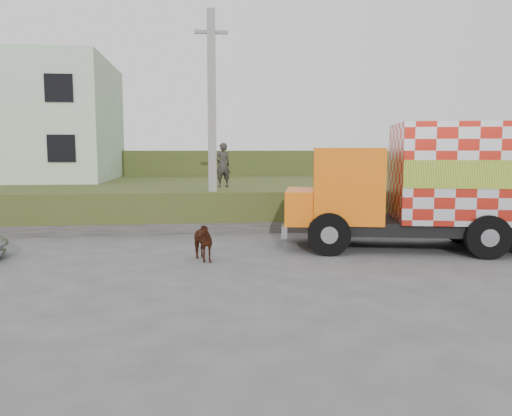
{
  "coord_description": "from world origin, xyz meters",
  "views": [
    {
      "loc": [
        -1.39,
        -13.82,
        3.0
      ],
      "look_at": [
        0.2,
        0.84,
        1.3
      ],
      "focal_mm": 35.0,
      "sensor_mm": 36.0,
      "label": 1
    }
  ],
  "objects": [
    {
      "name": "embankment",
      "position": [
        0.0,
        10.0,
        0.75
      ],
      "size": [
        40.0,
        12.0,
        1.5
      ],
      "primitive_type": "cube",
      "color": "#2F4D19",
      "rests_on": "ground"
    },
    {
      "name": "ground",
      "position": [
        0.0,
        0.0,
        0.0
      ],
      "size": [
        120.0,
        120.0,
        0.0
      ],
      "primitive_type": "plane",
      "color": "#474749",
      "rests_on": "ground"
    },
    {
      "name": "retaining_strip",
      "position": [
        -2.0,
        4.2,
        0.2
      ],
      "size": [
        16.0,
        0.5,
        0.4
      ],
      "primitive_type": "cube",
      "color": "#595651",
      "rests_on": "ground"
    },
    {
      "name": "cow",
      "position": [
        -1.47,
        -0.3,
        0.53
      ],
      "size": [
        1.0,
        1.39,
        1.07
      ],
      "primitive_type": "imported",
      "rotation": [
        0.0,
        0.0,
        0.38
      ],
      "color": "#351A0D",
      "rests_on": "ground"
    },
    {
      "name": "pedestrian",
      "position": [
        -0.53,
        6.77,
        2.41
      ],
      "size": [
        0.77,
        0.62,
        1.82
      ],
      "primitive_type": "imported",
      "rotation": [
        0.0,
        0.0,
        3.46
      ],
      "color": "#292624",
      "rests_on": "embankment"
    },
    {
      "name": "utility_pole",
      "position": [
        -1.0,
        4.6,
        4.08
      ],
      "size": [
        1.2,
        0.3,
        8.0
      ],
      "color": "gray",
      "rests_on": "ground"
    },
    {
      "name": "building",
      "position": [
        -11.0,
        13.0,
        4.5
      ],
      "size": [
        10.0,
        8.0,
        6.0
      ],
      "primitive_type": "cube",
      "color": "#B8D4B5",
      "rests_on": "embankment"
    },
    {
      "name": "cargo_truck",
      "position": [
        5.86,
        0.54,
        1.96
      ],
      "size": [
        8.91,
        4.46,
        3.81
      ],
      "rotation": [
        0.0,
        0.0,
        -0.21
      ],
      "color": "black",
      "rests_on": "ground"
    },
    {
      "name": "embankment_far",
      "position": [
        0.0,
        22.0,
        1.5
      ],
      "size": [
        40.0,
        12.0,
        3.0
      ],
      "primitive_type": "cube",
      "color": "#2F4D19",
      "rests_on": "ground"
    }
  ]
}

